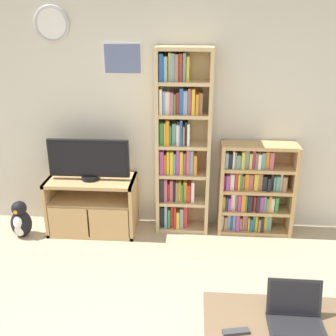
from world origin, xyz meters
TOP-DOWN VIEW (x-y plane):
  - wall_back at (-0.01, 2.43)m, footprint 6.86×0.09m
  - tv_stand at (-0.83, 2.13)m, footprint 0.94×0.46m
  - television at (-0.83, 2.13)m, footprint 0.84×0.18m
  - bookshelf_tall at (0.11, 2.26)m, footprint 0.56×0.27m
  - bookshelf_short at (0.89, 2.26)m, footprint 0.79×0.28m
  - coffee_table at (0.80, 0.28)m, footprint 0.93×0.60m
  - laptop at (0.89, 0.33)m, footprint 0.34×0.28m
  - remote_near_laptop at (0.53, 0.22)m, footprint 0.17×0.07m
  - penguin_figurine at (-1.57, 1.95)m, footprint 0.22×0.20m

SIDE VIEW (x-z plane):
  - penguin_figurine at x=-1.57m, z-range -0.02..0.39m
  - tv_stand at x=-0.83m, z-range 0.00..0.62m
  - coffee_table at x=0.80m, z-range 0.18..0.66m
  - remote_near_laptop at x=0.53m, z-range 0.47..0.49m
  - bookshelf_short at x=0.89m, z-range -0.01..1.00m
  - laptop at x=0.89m, z-range 0.41..0.66m
  - television at x=-0.83m, z-range 0.62..1.06m
  - bookshelf_tall at x=0.11m, z-range -0.01..1.95m
  - wall_back at x=-0.01m, z-range 0.01..2.61m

